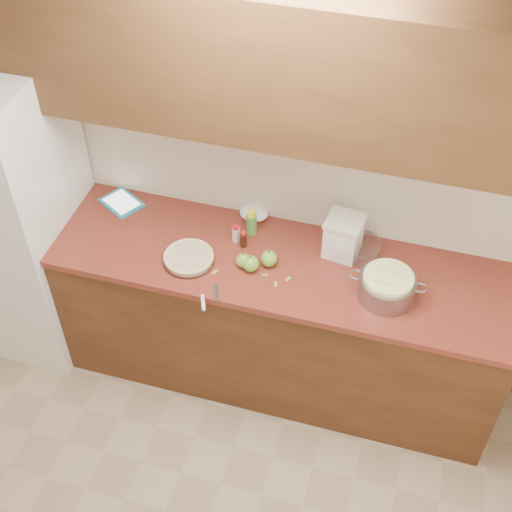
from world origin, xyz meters
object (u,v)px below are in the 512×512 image
(colander, at_px, (387,286))
(tablet, at_px, (122,203))
(flour_canister, at_px, (343,236))
(pie, at_px, (189,258))

(colander, bearing_deg, tablet, 169.60)
(colander, height_order, tablet, colander)
(colander, relative_size, flour_canister, 1.67)
(colander, distance_m, tablet, 1.54)
(flour_canister, xyz_separation_m, tablet, (-1.25, 0.04, -0.11))
(pie, xyz_separation_m, colander, (1.00, 0.04, 0.04))
(pie, height_order, flour_canister, flour_canister)
(pie, bearing_deg, flour_canister, 20.76)
(colander, xyz_separation_m, tablet, (-1.52, 0.28, -0.06))
(pie, height_order, colander, colander)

